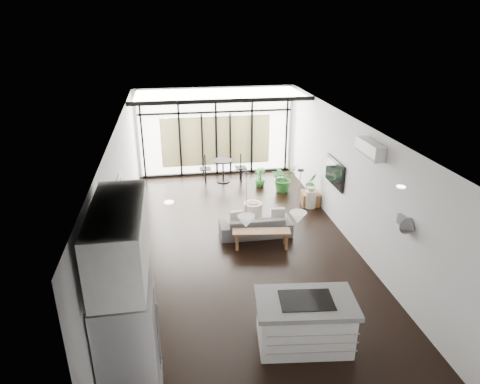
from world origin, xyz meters
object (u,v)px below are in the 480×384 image
object	(u,v)px
sofa	(256,222)
pouf	(253,210)
fridge	(130,351)
tv	(335,173)
console_bench	(261,239)
island	(305,322)
milk_can	(311,197)

from	to	relation	value
sofa	pouf	bearing A→B (deg)	-96.88
fridge	sofa	size ratio (longest dim) A/B	1.08
tv	console_bench	bearing A→B (deg)	-153.35
fridge	pouf	xyz separation A→B (m)	(2.66, 5.40, -0.72)
fridge	tv	bearing A→B (deg)	46.66
sofa	fridge	bearing A→B (deg)	60.73
sofa	tv	distance (m)	2.29
island	pouf	size ratio (longest dim) A/B	3.18
island	sofa	world-z (taller)	island
fridge	sofa	distance (m)	5.16
island	pouf	bearing A→B (deg)	95.58
console_bench	milk_can	world-z (taller)	milk_can
tv	island	bearing A→B (deg)	-115.95
island	fridge	world-z (taller)	fridge
pouf	tv	distance (m)	2.28
fridge	sofa	xyz separation A→B (m)	(2.54, 4.45, -0.58)
fridge	pouf	distance (m)	6.07
sofa	pouf	world-z (taller)	sofa
pouf	tv	size ratio (longest dim) A/B	0.44
fridge	console_bench	bearing A→B (deg)	56.38
console_bench	pouf	bearing A→B (deg)	93.78
tv	pouf	bearing A→B (deg)	163.89
island	tv	size ratio (longest dim) A/B	1.39
tv	milk_can	bearing A→B (deg)	106.47
fridge	milk_can	xyz separation A→B (m)	(4.32, 5.73, -0.62)
sofa	milk_can	world-z (taller)	sofa
fridge	console_bench	distance (m)	4.66
pouf	milk_can	xyz separation A→B (m)	(1.65, 0.33, 0.11)
pouf	sofa	bearing A→B (deg)	-97.33
fridge	island	bearing A→B (deg)	15.82
sofa	tv	xyz separation A→B (m)	(2.04, 0.40, 0.97)
console_bench	island	bearing A→B (deg)	-81.63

